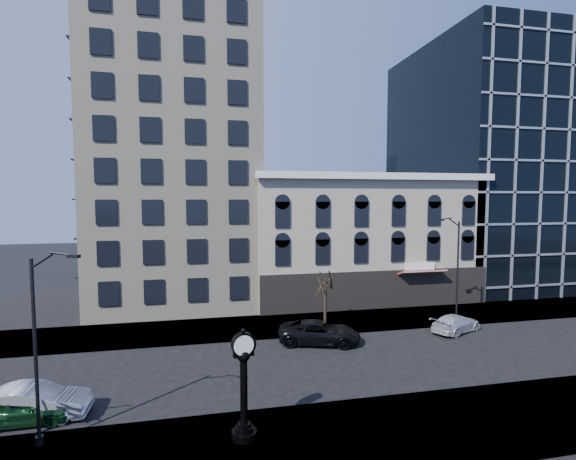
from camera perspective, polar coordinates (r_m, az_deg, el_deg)
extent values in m
plane|color=black|center=(26.45, -2.55, -18.29)|extent=(160.00, 160.00, 0.00)
cube|color=gray|center=(33.88, -4.86, -13.06)|extent=(160.00, 6.00, 0.12)
cube|color=gray|center=(19.42, 1.86, -27.02)|extent=(160.00, 6.00, 0.12)
cube|color=beige|center=(44.04, -14.99, 15.72)|extent=(15.00, 15.00, 38.00)
cube|color=#A89C8A|center=(43.38, 9.64, -1.28)|extent=(22.00, 10.00, 12.00)
cube|color=white|center=(38.46, 12.65, 7.23)|extent=(22.60, 0.80, 0.60)
cube|color=black|center=(39.43, 12.31, -8.05)|extent=(22.00, 0.30, 3.60)
cube|color=maroon|center=(40.45, 17.86, -5.54)|extent=(4.50, 1.18, 0.55)
cube|color=black|center=(57.85, 26.71, 7.64)|extent=(20.00, 20.00, 28.00)
cylinder|color=black|center=(19.60, -6.01, -26.03)|extent=(1.07, 1.07, 0.29)
cylinder|color=black|center=(19.48, -6.02, -25.41)|extent=(0.78, 0.78, 0.19)
cylinder|color=black|center=(19.39, -6.02, -24.96)|extent=(0.58, 0.58, 0.16)
cylinder|color=black|center=(18.72, -6.06, -21.03)|extent=(0.31, 0.31, 2.81)
sphere|color=black|center=(18.13, -6.10, -16.73)|extent=(0.54, 0.54, 0.54)
cube|color=black|center=(18.09, -6.10, -16.44)|extent=(0.90, 0.38, 0.24)
cylinder|color=black|center=(17.96, -6.11, -15.29)|extent=(1.05, 0.50, 1.01)
cylinder|color=white|center=(17.80, -6.05, -15.46)|extent=(0.84, 0.19, 0.85)
cylinder|color=white|center=(18.11, -6.17, -15.11)|extent=(0.84, 0.19, 0.85)
sphere|color=black|center=(17.77, -6.13, -13.52)|extent=(0.19, 0.19, 0.19)
cylinder|color=black|center=(20.20, -31.26, -14.18)|extent=(0.14, 0.14, 7.68)
cylinder|color=black|center=(21.61, -30.86, -23.46)|extent=(0.32, 0.32, 0.36)
cube|color=black|center=(18.26, -27.78, -3.17)|extent=(0.53, 0.37, 0.13)
cylinder|color=black|center=(36.99, 22.17, -5.26)|extent=(0.15, 0.15, 8.21)
cylinder|color=black|center=(37.81, 22.00, -11.12)|extent=(0.34, 0.34, 0.38)
cube|color=black|center=(35.30, 20.27, 1.29)|extent=(0.55, 0.30, 0.13)
cylinder|color=#2C2316|center=(34.39, 5.10, -10.15)|extent=(0.25, 0.25, 2.95)
imported|color=#143F1E|center=(23.71, -32.40, -19.89)|extent=(4.13, 1.70, 1.40)
imported|color=silver|center=(23.80, -31.51, -19.48)|extent=(4.93, 1.84, 1.61)
imported|color=black|center=(30.21, 4.34, -13.77)|extent=(6.23, 4.20, 1.59)
imported|color=silver|center=(35.04, 21.99, -11.74)|extent=(4.95, 3.61, 1.33)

